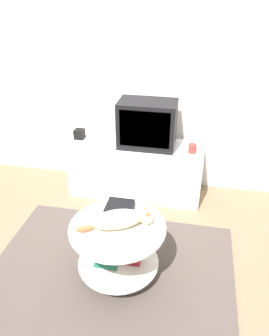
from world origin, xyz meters
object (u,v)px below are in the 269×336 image
at_px(tv, 147,124).
at_px(dvd_box, 120,208).
at_px(speaker, 79,134).
at_px(cat, 121,219).

height_order(tv, dvd_box, tv).
bearing_deg(dvd_box, tv, 87.12).
relative_size(speaker, cat, 0.18).
bearing_deg(tv, cat, -89.66).
xyz_separation_m(speaker, dvd_box, (0.68, -1.01, -0.12)).
distance_m(speaker, cat, 1.41).
height_order(dvd_box, cat, cat).
relative_size(tv, cat, 1.04).
bearing_deg(cat, speaker, 97.04).
bearing_deg(tv, dvd_box, -92.88).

